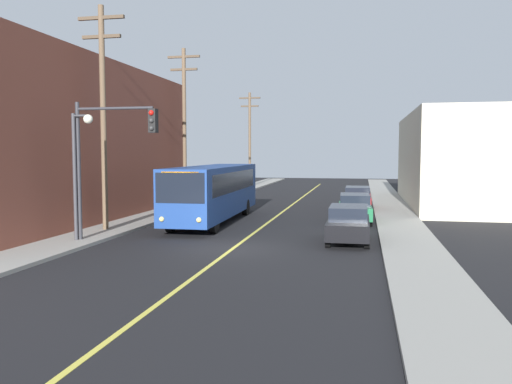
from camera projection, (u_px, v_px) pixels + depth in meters
ground_plane at (233, 249)px, 21.43m from camera, size 120.00×120.00×0.00m
sidewalk_left at (161, 214)px, 32.65m from camera, size 2.50×90.00×0.15m
sidewalk_right at (398, 220)px, 29.73m from camera, size 2.50×90.00×0.15m
lane_stripe_center at (286, 209)px, 36.08m from camera, size 0.16×60.00×0.01m
building_left_brick at (37, 142)px, 30.27m from camera, size 10.00×23.23×9.16m
building_right_warehouse at (491, 160)px, 38.13m from camera, size 12.00×19.12×6.81m
city_bus at (214, 190)px, 29.54m from camera, size 2.79×12.20×3.20m
parked_car_black at (348, 223)px, 22.89m from camera, size 1.83×4.40×1.62m
parked_car_green at (355, 208)px, 29.37m from camera, size 1.96×4.46×1.62m
parked_car_red at (358, 198)px, 35.69m from camera, size 1.82×4.40×1.62m
utility_pole_near at (103, 108)px, 25.38m from camera, size 2.40×0.28×10.94m
utility_pole_mid at (184, 120)px, 37.48m from camera, size 2.40×0.28×11.28m
utility_pole_far at (250, 135)px, 57.97m from camera, size 2.40×0.28×10.49m
traffic_signal_left_corner at (111, 145)px, 22.19m from camera, size 3.75×0.48×6.00m
street_lamp_left at (79, 158)px, 22.37m from camera, size 0.98×0.40×5.50m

